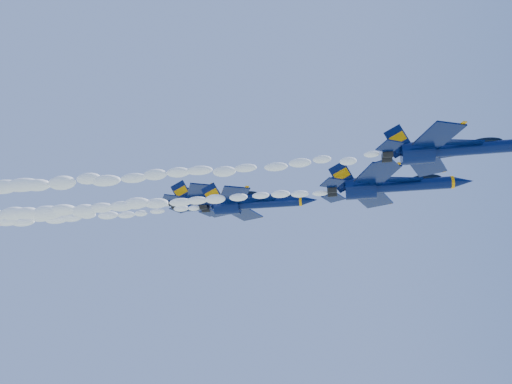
% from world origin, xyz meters
% --- Properties ---
extents(jet_lead, '(15.67, 12.86, 5.82)m').
position_xyz_m(jet_lead, '(17.24, -15.55, 150.50)').
color(jet_lead, '#050F3A').
extents(smoke_trail_jet_lead, '(50.34, 1.87, 1.68)m').
position_xyz_m(smoke_trail_jet_lead, '(-14.63, -15.55, 150.08)').
color(smoke_trail_jet_lead, white).
extents(jet_second, '(18.19, 14.92, 6.76)m').
position_xyz_m(jet_second, '(12.13, -4.55, 151.41)').
color(jet_second, '#050F3A').
extents(smoke_trail_jet_second, '(50.34, 2.17, 1.96)m').
position_xyz_m(smoke_trail_jet_second, '(-20.81, -4.55, 150.97)').
color(smoke_trail_jet_second, white).
extents(jet_third, '(17.15, 14.07, 6.37)m').
position_xyz_m(jet_third, '(-6.95, 1.11, 152.39)').
color(jet_third, '#050F3A').
extents(smoke_trail_jet_third, '(50.34, 2.05, 1.84)m').
position_xyz_m(smoke_trail_jet_third, '(-39.45, 1.11, 151.96)').
color(smoke_trail_jet_third, white).
extents(jet_fourth, '(19.07, 15.64, 7.09)m').
position_xyz_m(jet_fourth, '(-14.08, 10.11, 156.90)').
color(jet_fourth, '#050F3A').
extents(smoke_trail_jet_fourth, '(50.34, 2.28, 2.05)m').
position_xyz_m(smoke_trail_jet_fourth, '(-47.40, 10.11, 156.45)').
color(smoke_trail_jet_fourth, white).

